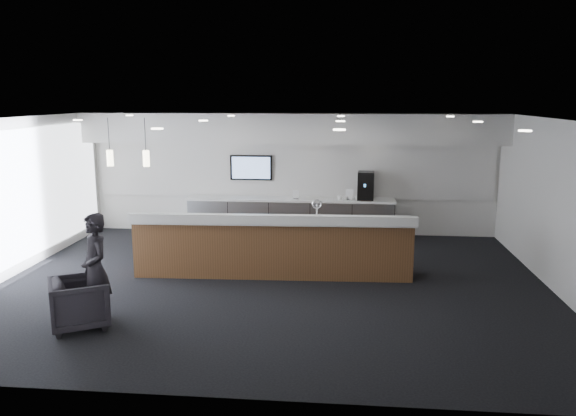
# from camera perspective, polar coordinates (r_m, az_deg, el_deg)

# --- Properties ---
(ground) EXTENTS (10.00, 10.00, 0.00)m
(ground) POSITION_cam_1_polar(r_m,az_deg,el_deg) (10.41, -1.64, -7.71)
(ground) COLOR black
(ground) RESTS_ON ground
(ceiling) EXTENTS (10.00, 8.00, 0.02)m
(ceiling) POSITION_cam_1_polar(r_m,az_deg,el_deg) (9.85, -1.74, 9.02)
(ceiling) COLOR black
(ceiling) RESTS_ON back_wall
(back_wall) EXTENTS (10.00, 0.02, 3.00)m
(back_wall) POSITION_cam_1_polar(r_m,az_deg,el_deg) (13.95, 0.38, 3.51)
(back_wall) COLOR silver
(back_wall) RESTS_ON ground
(left_wall) EXTENTS (0.02, 8.00, 3.00)m
(left_wall) POSITION_cam_1_polar(r_m,az_deg,el_deg) (11.74, -26.67, 0.82)
(left_wall) COLOR silver
(left_wall) RESTS_ON ground
(right_wall) EXTENTS (0.02, 8.00, 3.00)m
(right_wall) POSITION_cam_1_polar(r_m,az_deg,el_deg) (10.63, 26.12, -0.12)
(right_wall) COLOR silver
(right_wall) RESTS_ON ground
(soffit_bulkhead) EXTENTS (10.00, 0.90, 0.70)m
(soffit_bulkhead) POSITION_cam_1_polar(r_m,az_deg,el_deg) (13.39, 0.21, 8.13)
(soffit_bulkhead) COLOR silver
(soffit_bulkhead) RESTS_ON back_wall
(alcove_panel) EXTENTS (9.80, 0.06, 1.40)m
(alcove_panel) POSITION_cam_1_polar(r_m,az_deg,el_deg) (13.91, 0.36, 3.90)
(alcove_panel) COLOR silver
(alcove_panel) RESTS_ON back_wall
(window_blinds_wall) EXTENTS (0.04, 7.36, 2.55)m
(window_blinds_wall) POSITION_cam_1_polar(r_m,az_deg,el_deg) (11.72, -26.51, 0.82)
(window_blinds_wall) COLOR #AFC1D3
(window_blinds_wall) RESTS_ON left_wall
(back_credenza) EXTENTS (5.06, 0.66, 0.95)m
(back_credenza) POSITION_cam_1_polar(r_m,az_deg,el_deg) (13.78, 0.23, -0.91)
(back_credenza) COLOR #93969B
(back_credenza) RESTS_ON ground
(wall_tv) EXTENTS (1.05, 0.08, 0.62)m
(wall_tv) POSITION_cam_1_polar(r_m,az_deg,el_deg) (13.96, -3.76, 4.11)
(wall_tv) COLOR black
(wall_tv) RESTS_ON back_wall
(pendant_left) EXTENTS (0.12, 0.12, 0.30)m
(pendant_left) POSITION_cam_1_polar(r_m,az_deg,el_deg) (11.24, -13.47, 5.16)
(pendant_left) COLOR #FFF3C6
(pendant_left) RESTS_ON ceiling
(pendant_right) EXTENTS (0.12, 0.12, 0.30)m
(pendant_right) POSITION_cam_1_polar(r_m,az_deg,el_deg) (11.48, -16.79, 5.11)
(pendant_right) COLOR #FFF3C6
(pendant_right) RESTS_ON ceiling
(ceiling_can_lights) EXTENTS (7.00, 5.00, 0.02)m
(ceiling_can_lights) POSITION_cam_1_polar(r_m,az_deg,el_deg) (9.85, -1.74, 8.84)
(ceiling_can_lights) COLOR white
(ceiling_can_lights) RESTS_ON ceiling
(service_counter) EXTENTS (5.35, 1.08, 1.49)m
(service_counter) POSITION_cam_1_polar(r_m,az_deg,el_deg) (10.78, -1.54, -3.85)
(service_counter) COLOR brown
(service_counter) RESTS_ON ground
(coffee_machine) EXTENTS (0.41, 0.53, 0.67)m
(coffee_machine) POSITION_cam_1_polar(r_m,az_deg,el_deg) (13.58, 7.91, 2.26)
(coffee_machine) COLOR black
(coffee_machine) RESTS_ON back_credenza
(info_sign_left) EXTENTS (0.15, 0.03, 0.20)m
(info_sign_left) POSITION_cam_1_polar(r_m,az_deg,el_deg) (13.58, 0.80, 1.37)
(info_sign_left) COLOR white
(info_sign_left) RESTS_ON back_credenza
(info_sign_right) EXTENTS (0.19, 0.08, 0.26)m
(info_sign_right) POSITION_cam_1_polar(r_m,az_deg,el_deg) (13.52, 6.28, 1.38)
(info_sign_right) COLOR white
(info_sign_right) RESTS_ON back_credenza
(armchair) EXTENTS (1.12, 1.11, 0.76)m
(armchair) POSITION_cam_1_polar(r_m,az_deg,el_deg) (9.00, -20.38, -9.01)
(armchair) COLOR black
(armchair) RESTS_ON ground
(lounge_guest) EXTENTS (0.72, 0.73, 1.70)m
(lounge_guest) POSITION_cam_1_polar(r_m,az_deg,el_deg) (8.91, -18.97, -5.91)
(lounge_guest) COLOR black
(lounge_guest) RESTS_ON ground
(cup_0) EXTENTS (0.11, 0.11, 0.10)m
(cup_0) POSITION_cam_1_polar(r_m,az_deg,el_deg) (13.50, 7.62, 1.00)
(cup_0) COLOR white
(cup_0) RESTS_ON back_credenza
(cup_1) EXTENTS (0.16, 0.16, 0.10)m
(cup_1) POSITION_cam_1_polar(r_m,az_deg,el_deg) (13.49, 7.02, 1.01)
(cup_1) COLOR white
(cup_1) RESTS_ON back_credenza
(cup_2) EXTENTS (0.14, 0.14, 0.10)m
(cup_2) POSITION_cam_1_polar(r_m,az_deg,el_deg) (13.49, 6.43, 1.03)
(cup_2) COLOR white
(cup_2) RESTS_ON back_credenza
(cup_3) EXTENTS (0.14, 0.14, 0.10)m
(cup_3) POSITION_cam_1_polar(r_m,az_deg,el_deg) (13.49, 5.83, 1.04)
(cup_3) COLOR white
(cup_3) RESTS_ON back_credenza
(cup_4) EXTENTS (0.15, 0.15, 0.10)m
(cup_4) POSITION_cam_1_polar(r_m,az_deg,el_deg) (13.49, 5.24, 1.05)
(cup_4) COLOR white
(cup_4) RESTS_ON back_credenza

